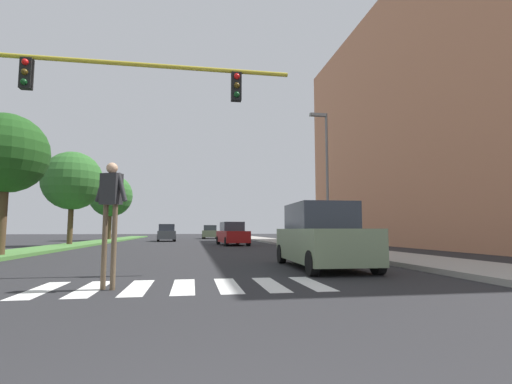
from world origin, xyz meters
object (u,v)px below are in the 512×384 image
object	(u,v)px
traffic_light_gantry	(26,101)
street_lamp_right	(326,167)
sedan_far_horizon	(210,232)
pedestrian_performer	(111,204)
tree_distant	(111,196)
sedan_distant	(166,233)
tree_mid	(6,154)
suv_crossing	(321,237)
tree_far	(72,181)
sedan_midblock	(232,234)

from	to	relation	value
traffic_light_gantry	street_lamp_right	bearing A→B (deg)	40.14
sedan_far_horizon	pedestrian_performer	bearing A→B (deg)	-95.45
tree_distant	street_lamp_right	xyz separation A→B (m)	(15.78, -22.01, -0.13)
street_lamp_right	sedan_distant	xyz separation A→B (m)	(-9.75, 19.01, -3.81)
tree_mid	suv_crossing	size ratio (longest dim) A/B	1.25
tree_far	traffic_light_gantry	distance (m)	18.77
sedan_far_horizon	traffic_light_gantry	bearing A→B (deg)	-99.57
pedestrian_performer	sedan_midblock	xyz separation A→B (m)	(4.57, 20.49, -0.86)
sedan_midblock	traffic_light_gantry	bearing A→B (deg)	-111.48
pedestrian_performer	sedan_far_horizon	world-z (taller)	pedestrian_performer
tree_distant	sedan_far_horizon	bearing A→B (deg)	32.13
pedestrian_performer	tree_distant	bearing A→B (deg)	101.59
pedestrian_performer	sedan_distant	bearing A→B (deg)	91.72
tree_far	pedestrian_performer	world-z (taller)	tree_far
street_lamp_right	tree_distant	bearing A→B (deg)	125.64
tree_far	sedan_far_horizon	size ratio (longest dim) A/B	1.40
traffic_light_gantry	tree_far	bearing A→B (deg)	103.09
tree_mid	tree_distant	world-z (taller)	tree_distant
tree_distant	suv_crossing	world-z (taller)	tree_distant
sedan_midblock	sedan_far_horizon	bearing A→B (deg)	91.96
street_lamp_right	sedan_midblock	world-z (taller)	street_lamp_right
sedan_distant	traffic_light_gantry	bearing A→B (deg)	-93.34
tree_distant	traffic_light_gantry	size ratio (longest dim) A/B	0.69
traffic_light_gantry	sedan_distant	distance (m)	28.92
suv_crossing	tree_distant	bearing A→B (deg)	112.12
tree_distant	suv_crossing	bearing A→B (deg)	-67.88
tree_mid	sedan_midblock	distance (m)	16.00
tree_far	suv_crossing	distance (m)	21.54
street_lamp_right	tree_mid	bearing A→B (deg)	-169.05
tree_mid	sedan_far_horizon	distance (m)	33.38
tree_distant	tree_mid	bearing A→B (deg)	-87.88
tree_mid	street_lamp_right	xyz separation A→B (m)	(14.86, 2.88, 0.32)
pedestrian_performer	suv_crossing	xyz separation A→B (m)	(5.50, 3.28, -0.73)
street_lamp_right	pedestrian_performer	size ratio (longest dim) A/B	3.01
tree_far	suv_crossing	size ratio (longest dim) A/B	1.40
tree_far	street_lamp_right	size ratio (longest dim) A/B	0.87
sedan_distant	sedan_far_horizon	size ratio (longest dim) A/B	0.94
traffic_light_gantry	suv_crossing	world-z (taller)	traffic_light_gantry
tree_mid	sedan_distant	xyz separation A→B (m)	(5.10, 21.89, -3.49)
tree_mid	suv_crossing	distance (m)	13.30
sedan_distant	suv_crossing	bearing A→B (deg)	-76.91
sedan_far_horizon	tree_mid	bearing A→B (deg)	-107.37
tree_far	pedestrian_performer	size ratio (longest dim) A/B	2.62
traffic_light_gantry	suv_crossing	bearing A→B (deg)	7.20
sedan_midblock	sedan_distant	xyz separation A→B (m)	(-5.50, 10.42, -0.01)
tree_far	sedan_midblock	distance (m)	12.04
tree_mid	sedan_midblock	size ratio (longest dim) A/B	1.27
tree_far	suv_crossing	world-z (taller)	tree_far
tree_distant	sedan_far_horizon	size ratio (longest dim) A/B	1.46
traffic_light_gantry	sedan_far_horizon	xyz separation A→B (m)	(6.48, 38.45, -3.60)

